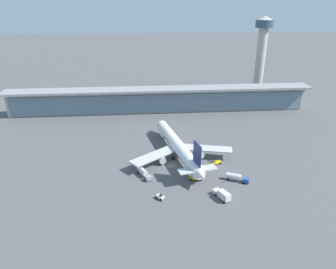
# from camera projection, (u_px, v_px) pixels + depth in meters

# --- Properties ---
(ground_plane) EXTENTS (1200.00, 1200.00, 0.00)m
(ground_plane) POSITION_uv_depth(u_px,v_px,m) (171.00, 165.00, 127.78)
(ground_plane) COLOR #515154
(airliner_on_stand) EXTENTS (44.71, 58.95, 15.81)m
(airliner_on_stand) POSITION_uv_depth(u_px,v_px,m) (178.00, 147.00, 132.74)
(airliner_on_stand) COLOR white
(airliner_on_stand) RESTS_ON ground
(service_truck_near_nose_white) EXTENTS (3.21, 3.24, 2.05)m
(service_truck_near_nose_white) POSITION_uv_depth(u_px,v_px,m) (160.00, 197.00, 105.45)
(service_truck_near_nose_white) COLOR silver
(service_truck_near_nose_white) RESTS_ON ground
(service_truck_under_wing_yellow) EXTENTS (3.26, 2.54, 2.05)m
(service_truck_under_wing_yellow) POSITION_uv_depth(u_px,v_px,m) (194.00, 178.00, 116.75)
(service_truck_under_wing_yellow) COLOR yellow
(service_truck_under_wing_yellow) RESTS_ON ground
(service_truck_mid_apron_blue) EXTENTS (8.70, 5.86, 2.95)m
(service_truck_mid_apron_blue) POSITION_uv_depth(u_px,v_px,m) (237.00, 177.00, 115.92)
(service_truck_mid_apron_blue) COLOR #234C9E
(service_truck_mid_apron_blue) RESTS_ON ground
(service_truck_by_tail_grey) EXTENTS (5.97, 8.67, 2.95)m
(service_truck_by_tail_grey) POSITION_uv_depth(u_px,v_px,m) (144.00, 172.00, 119.04)
(service_truck_by_tail_grey) COLOR gray
(service_truck_by_tail_grey) RESTS_ON ground
(service_truck_on_taxiway_white) EXTENTS (5.22, 7.58, 3.10)m
(service_truck_on_taxiway_white) POSITION_uv_depth(u_px,v_px,m) (223.00, 195.00, 105.34)
(service_truck_on_taxiway_white) COLOR silver
(service_truck_on_taxiway_white) RESTS_ON ground
(service_truck_at_far_stand_yellow) EXTENTS (6.87, 3.53, 2.70)m
(service_truck_at_far_stand_yellow) POSITION_uv_depth(u_px,v_px,m) (216.00, 162.00, 128.38)
(service_truck_at_far_stand_yellow) COLOR yellow
(service_truck_at_far_stand_yellow) RESTS_ON ground
(terminal_building) EXTENTS (183.60, 12.80, 15.20)m
(terminal_building) POSITION_uv_depth(u_px,v_px,m) (160.00, 99.00, 187.77)
(terminal_building) COLOR #B2ADA3
(terminal_building) RESTS_ON ground
(control_tower) EXTENTS (12.00, 12.00, 59.24)m
(control_tower) POSITION_uv_depth(u_px,v_px,m) (261.00, 50.00, 212.10)
(control_tower) COLOR #B2ADA3
(control_tower) RESTS_ON ground
(safety_cone_alpha) EXTENTS (0.62, 0.62, 0.70)m
(safety_cone_alpha) POSITION_uv_depth(u_px,v_px,m) (223.00, 182.00, 115.42)
(safety_cone_alpha) COLOR orange
(safety_cone_alpha) RESTS_ON ground
(safety_cone_bravo) EXTENTS (0.62, 0.62, 0.70)m
(safety_cone_bravo) POSITION_uv_depth(u_px,v_px,m) (177.00, 177.00, 118.45)
(safety_cone_bravo) COLOR orange
(safety_cone_bravo) RESTS_ON ground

